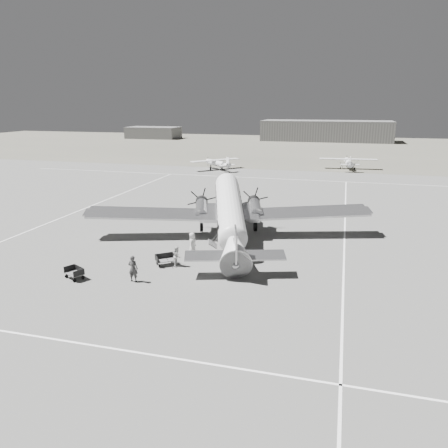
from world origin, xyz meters
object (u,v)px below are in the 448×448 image
Objects in this scene: hangar_main at (326,131)px; light_plane_left at (217,164)px; dc3_airliner at (230,214)px; ramp_agent at (177,256)px; ground_crew at (133,269)px; baggage_cart_near at (165,260)px; baggage_cart_far at (74,273)px; shed_secondary at (153,133)px; light_plane_right at (348,163)px; passenger at (192,244)px.

light_plane_left is (-16.62, -72.74, -2.24)m from hangar_main.
ramp_agent is (-2.36, -6.94, -1.77)m from dc3_airliner.
baggage_cart_near is at bearing -107.27° from ground_crew.
baggage_cart_far is at bearing 120.04° from ramp_agent.
ground_crew is at bearing -93.30° from hangar_main.
dc3_airliner is at bearing -62.64° from shed_secondary.
shed_secondary is 128.88m from baggage_cart_near.
ground_crew reaches higher than baggage_cart_near.
baggage_cart_near is 1.04× the size of baggage_cart_far.
shed_secondary is 0.67× the size of dc3_airliner.
hangar_main is at bearing -7.52° from ramp_agent.
ramp_agent is at bearing -92.53° from hangar_main.
baggage_cart_near is 1.02m from ramp_agent.
dc3_airliner reaches higher than ground_crew.
shed_secondary is at bearing 75.28° from light_plane_left.
ground_crew reaches higher than baggage_cart_far.
light_plane_left is at bearing 90.47° from dc3_airliner.
hangar_main reaches higher than ramp_agent.
ramp_agent is at bearing -119.83° from ground_crew.
ramp_agent reaches higher than baggage_cart_far.
ground_crew is at bearing 148.08° from ramp_agent.
light_plane_left is 6.69× the size of baggage_cart_near.
ramp_agent is (11.23, -49.32, -0.28)m from light_plane_left.
ramp_agent is at bearing -64.99° from shed_secondary.
light_plane_left is 53.89m from baggage_cart_far.
ground_crew reaches higher than ramp_agent.
dc3_airliner is at bearing -114.62° from ground_crew.
hangar_main is 4.11× the size of light_plane_left.
ground_crew is 4.12m from ramp_agent.
passenger is (-12.38, -53.80, -0.17)m from light_plane_right.
baggage_cart_far is (-18.80, -60.92, -0.70)m from light_plane_right.
shed_secondary is 80.45m from light_plane_left.
passenger is at bearing -123.49° from light_plane_left.
hangar_main is at bearing -3.05° from passenger.
baggage_cart_near is at bearing -65.39° from shed_secondary.
dc3_airliner is at bearing -106.52° from light_plane_right.
light_plane_right reaches higher than ground_crew.
ground_crew is (4.31, 0.65, 0.54)m from baggage_cart_far.
baggage_cart_far is (48.44, -121.39, -1.58)m from shed_secondary.
light_plane_left is 24.94m from light_plane_right.
shed_secondary reaches higher than light_plane_left.
light_plane_right is at bearing 38.51° from baggage_cart_near.
light_plane_left is at bearing -57.37° from shed_secondary.
ramp_agent is (54.61, -117.06, -1.22)m from shed_secondary.
dc3_airliner is 2.48× the size of light_plane_right.
light_plane_right is 57.99m from ramp_agent.
ground_crew is at bearing -142.39° from baggage_cart_near.
baggage_cart_far is 9.60m from passenger.
light_plane_right is (67.24, -60.47, -0.88)m from shed_secondary.
dc3_airliner is 18.16× the size of baggage_cart_far.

